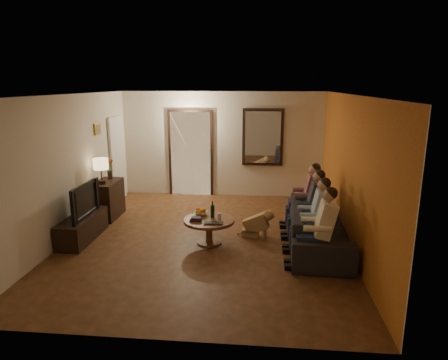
# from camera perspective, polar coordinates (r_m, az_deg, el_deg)

# --- Properties ---
(floor) EXTENTS (5.00, 6.00, 0.01)m
(floor) POSITION_cam_1_polar(r_m,az_deg,el_deg) (7.43, -2.55, -8.39)
(floor) COLOR #422711
(floor) RESTS_ON ground
(ceiling) EXTENTS (5.00, 6.00, 0.01)m
(ceiling) POSITION_cam_1_polar(r_m,az_deg,el_deg) (6.89, -2.78, 12.08)
(ceiling) COLOR white
(ceiling) RESTS_ON back_wall
(back_wall) EXTENTS (5.00, 0.02, 2.60)m
(back_wall) POSITION_cam_1_polar(r_m,az_deg,el_deg) (9.98, -0.24, 5.09)
(back_wall) COLOR beige
(back_wall) RESTS_ON floor
(front_wall) EXTENTS (5.00, 0.02, 2.60)m
(front_wall) POSITION_cam_1_polar(r_m,az_deg,el_deg) (4.21, -8.44, -7.18)
(front_wall) COLOR beige
(front_wall) RESTS_ON floor
(left_wall) EXTENTS (0.02, 6.00, 2.60)m
(left_wall) POSITION_cam_1_polar(r_m,az_deg,el_deg) (7.80, -21.17, 1.73)
(left_wall) COLOR beige
(left_wall) RESTS_ON floor
(right_wall) EXTENTS (0.02, 6.00, 2.60)m
(right_wall) POSITION_cam_1_polar(r_m,az_deg,el_deg) (7.14, 17.62, 0.98)
(right_wall) COLOR beige
(right_wall) RESTS_ON floor
(orange_accent) EXTENTS (0.01, 6.00, 2.60)m
(orange_accent) POSITION_cam_1_polar(r_m,az_deg,el_deg) (7.14, 17.54, 0.99)
(orange_accent) COLOR #BB4F20
(orange_accent) RESTS_ON right_wall
(kitchen_doorway) EXTENTS (1.00, 0.06, 2.10)m
(kitchen_doorway) POSITION_cam_1_polar(r_m,az_deg,el_deg) (10.11, -4.77, 3.72)
(kitchen_doorway) COLOR #FFE0A5
(kitchen_doorway) RESTS_ON floor
(door_trim) EXTENTS (1.12, 0.04, 2.22)m
(door_trim) POSITION_cam_1_polar(r_m,az_deg,el_deg) (10.10, -4.78, 3.71)
(door_trim) COLOR black
(door_trim) RESTS_ON floor
(fridge_glimpse) EXTENTS (0.45, 0.03, 1.70)m
(fridge_glimpse) POSITION_cam_1_polar(r_m,az_deg,el_deg) (10.10, -3.35, 2.87)
(fridge_glimpse) COLOR silver
(fridge_glimpse) RESTS_ON floor
(mirror_frame) EXTENTS (1.00, 0.05, 1.40)m
(mirror_frame) POSITION_cam_1_polar(r_m,az_deg,el_deg) (9.86, 5.56, 6.10)
(mirror_frame) COLOR black
(mirror_frame) RESTS_ON back_wall
(mirror_glass) EXTENTS (0.86, 0.02, 1.26)m
(mirror_glass) POSITION_cam_1_polar(r_m,az_deg,el_deg) (9.83, 5.56, 6.07)
(mirror_glass) COLOR white
(mirror_glass) RESTS_ON back_wall
(white_door) EXTENTS (0.06, 0.85, 2.04)m
(white_door) POSITION_cam_1_polar(r_m,az_deg,el_deg) (9.91, -14.98, 2.91)
(white_door) COLOR white
(white_door) RESTS_ON floor
(framed_art) EXTENTS (0.03, 0.28, 0.24)m
(framed_art) POSITION_cam_1_polar(r_m,az_deg,el_deg) (8.87, -17.60, 6.96)
(framed_art) COLOR #B28C33
(framed_art) RESTS_ON left_wall
(art_canvas) EXTENTS (0.01, 0.22, 0.18)m
(art_canvas) POSITION_cam_1_polar(r_m,az_deg,el_deg) (8.87, -17.51, 6.96)
(art_canvas) COLOR brown
(art_canvas) RESTS_ON left_wall
(dresser) EXTENTS (0.45, 0.88, 0.79)m
(dresser) POSITION_cam_1_polar(r_m,az_deg,el_deg) (8.81, -16.30, -2.68)
(dresser) COLOR black
(dresser) RESTS_ON floor
(table_lamp) EXTENTS (0.30, 0.30, 0.54)m
(table_lamp) POSITION_cam_1_polar(r_m,az_deg,el_deg) (8.46, -17.13, 1.22)
(table_lamp) COLOR beige
(table_lamp) RESTS_ON dresser
(flower_vase) EXTENTS (0.14, 0.14, 0.44)m
(flower_vase) POSITION_cam_1_polar(r_m,az_deg,el_deg) (8.86, -16.04, 1.52)
(flower_vase) COLOR red
(flower_vase) RESTS_ON dresser
(tv_stand) EXTENTS (0.45, 1.32, 0.44)m
(tv_stand) POSITION_cam_1_polar(r_m,az_deg,el_deg) (7.78, -19.57, -6.45)
(tv_stand) COLOR black
(tv_stand) RESTS_ON floor
(tv) EXTENTS (1.07, 0.14, 0.62)m
(tv) POSITION_cam_1_polar(r_m,az_deg,el_deg) (7.62, -19.89, -2.71)
(tv) COLOR black
(tv) RESTS_ON tv_stand
(sofa) EXTENTS (2.48, 1.08, 0.71)m
(sofa) POSITION_cam_1_polar(r_m,az_deg,el_deg) (7.19, 13.35, -6.49)
(sofa) COLOR black
(sofa) RESTS_ON floor
(person_a) EXTENTS (0.60, 0.40, 1.20)m
(person_a) POSITION_cam_1_polar(r_m,az_deg,el_deg) (6.26, 13.64, -7.20)
(person_a) COLOR tan
(person_a) RESTS_ON sofa
(person_b) EXTENTS (0.60, 0.40, 1.20)m
(person_b) POSITION_cam_1_polar(r_m,az_deg,el_deg) (6.82, 12.96, -5.42)
(person_b) COLOR tan
(person_b) RESTS_ON sofa
(person_c) EXTENTS (0.60, 0.40, 1.20)m
(person_c) POSITION_cam_1_polar(r_m,az_deg,el_deg) (7.39, 12.38, -3.90)
(person_c) COLOR tan
(person_c) RESTS_ON sofa
(person_d) EXTENTS (0.60, 0.40, 1.20)m
(person_d) POSITION_cam_1_polar(r_m,az_deg,el_deg) (7.96, 11.88, -2.60)
(person_d) COLOR tan
(person_d) RESTS_ON sofa
(dog) EXTENTS (0.59, 0.31, 0.56)m
(dog) POSITION_cam_1_polar(r_m,az_deg,el_deg) (7.44, 4.61, -6.08)
(dog) COLOR #A8784D
(dog) RESTS_ON floor
(coffee_table) EXTENTS (1.12, 1.12, 0.45)m
(coffee_table) POSITION_cam_1_polar(r_m,az_deg,el_deg) (7.17, -2.14, -7.31)
(coffee_table) COLOR brown
(coffee_table) RESTS_ON floor
(bowl) EXTENTS (0.26, 0.26, 0.06)m
(bowl) POSITION_cam_1_polar(r_m,az_deg,el_deg) (7.31, -3.33, -4.76)
(bowl) COLOR white
(bowl) RESTS_ON coffee_table
(oranges) EXTENTS (0.20, 0.20, 0.08)m
(oranges) POSITION_cam_1_polar(r_m,az_deg,el_deg) (7.29, -3.34, -4.25)
(oranges) COLOR orange
(oranges) RESTS_ON bowl
(wine_bottle) EXTENTS (0.07, 0.07, 0.31)m
(wine_bottle) POSITION_cam_1_polar(r_m,az_deg,el_deg) (7.13, -1.66, -4.18)
(wine_bottle) COLOR black
(wine_bottle) RESTS_ON coffee_table
(wine_glass) EXTENTS (0.06, 0.06, 0.10)m
(wine_glass) POSITION_cam_1_polar(r_m,az_deg,el_deg) (7.10, -0.66, -5.15)
(wine_glass) COLOR silver
(wine_glass) RESTS_ON coffee_table
(book_stack) EXTENTS (0.20, 0.15, 0.07)m
(book_stack) POSITION_cam_1_polar(r_m,az_deg,el_deg) (7.01, -4.05, -5.54)
(book_stack) COLOR black
(book_stack) RESTS_ON coffee_table
(laptop) EXTENTS (0.34, 0.22, 0.03)m
(laptop) POSITION_cam_1_polar(r_m,az_deg,el_deg) (6.81, -1.63, -6.31)
(laptop) COLOR black
(laptop) RESTS_ON coffee_table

